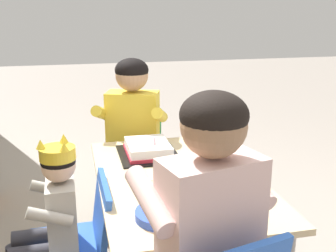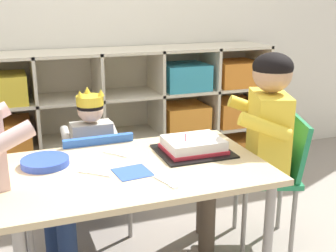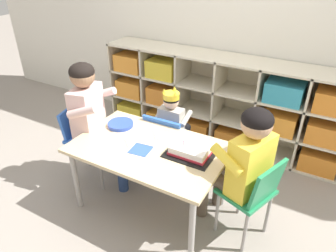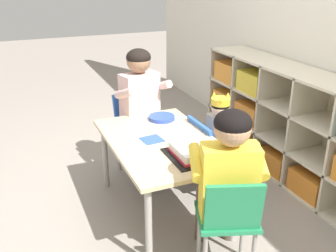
% 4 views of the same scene
% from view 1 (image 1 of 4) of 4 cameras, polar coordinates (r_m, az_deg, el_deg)
% --- Properties ---
extents(activity_table, '(1.10, 0.70, 0.56)m').
position_cam_1_polar(activity_table, '(1.91, 1.27, -8.41)').
color(activity_table, '#D1B789').
rests_on(activity_table, ground).
extents(classroom_chair_blue, '(0.38, 0.34, 0.60)m').
position_cam_1_polar(classroom_chair_blue, '(1.84, -11.76, -14.85)').
color(classroom_chair_blue, blue).
rests_on(classroom_chair_blue, ground).
extents(child_with_crown, '(0.30, 0.31, 0.80)m').
position_cam_1_polar(child_with_crown, '(1.78, -15.55, -11.25)').
color(child_with_crown, '#B2ADA3').
rests_on(child_with_crown, ground).
extents(adult_helper_seated, '(0.47, 0.45, 1.07)m').
position_cam_1_polar(adult_helper_seated, '(1.34, 4.31, -11.90)').
color(adult_helper_seated, beige).
rests_on(adult_helper_seated, ground).
extents(classroom_chair_guest_side, '(0.41, 0.41, 0.67)m').
position_cam_1_polar(classroom_chair_guest_side, '(2.62, -4.42, -3.76)').
color(classroom_chair_guest_side, '#238451').
rests_on(classroom_chair_guest_side, ground).
extents(guest_at_table_side, '(0.48, 0.46, 1.00)m').
position_cam_1_polar(guest_at_table_side, '(2.45, -5.03, -0.08)').
color(guest_at_table_side, yellow).
rests_on(guest_at_table_side, ground).
extents(birthday_cake_on_tray, '(0.33, 0.29, 0.10)m').
position_cam_1_polar(birthday_cake_on_tray, '(2.13, -2.72, -3.23)').
color(birthday_cake_on_tray, black).
rests_on(birthday_cake_on_tray, activity_table).
extents(paper_plate_stack, '(0.20, 0.20, 0.03)m').
position_cam_1_polar(paper_plate_stack, '(1.53, -0.61, -11.89)').
color(paper_plate_stack, blue).
rests_on(paper_plate_stack, activity_table).
extents(paper_napkin_square, '(0.16, 0.16, 0.00)m').
position_cam_1_polar(paper_napkin_square, '(1.87, 3.40, -6.94)').
color(paper_napkin_square, '#3356B7').
rests_on(paper_napkin_square, activity_table).
extents(fork_beside_plate_stack, '(0.06, 0.14, 0.00)m').
position_cam_1_polar(fork_beside_plate_stack, '(1.99, 6.68, -5.49)').
color(fork_beside_plate_stack, white).
rests_on(fork_beside_plate_stack, activity_table).
extents(fork_near_child_seat, '(0.12, 0.11, 0.00)m').
position_cam_1_polar(fork_near_child_seat, '(1.72, 3.45, -9.04)').
color(fork_near_child_seat, white).
rests_on(fork_near_child_seat, activity_table).
extents(fork_near_cake_tray, '(0.10, 0.11, 0.00)m').
position_cam_1_polar(fork_near_cake_tray, '(1.81, -3.32, -7.69)').
color(fork_near_cake_tray, white).
rests_on(fork_near_cake_tray, activity_table).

